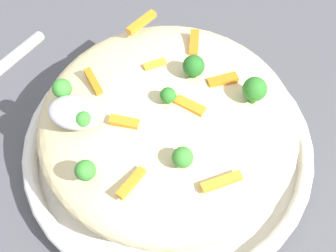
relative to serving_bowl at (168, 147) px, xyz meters
name	(u,v)px	position (x,y,z in m)	size (l,w,h in m)	color
ground_plane	(168,156)	(0.00, 0.00, -0.02)	(2.40, 2.40, 0.00)	#4C4C51
serving_bowl	(168,147)	(0.00, 0.00, 0.00)	(0.34, 0.34, 0.04)	white
pasta_mound	(168,123)	(0.00, 0.00, 0.05)	(0.28, 0.28, 0.08)	beige
carrot_piece_0	(131,183)	(0.01, 0.09, 0.09)	(0.03, 0.01, 0.01)	orange
carrot_piece_1	(194,43)	(-0.01, -0.09, 0.09)	(0.04, 0.01, 0.01)	orange
carrot_piece_2	(221,182)	(-0.07, 0.07, 0.09)	(0.04, 0.01, 0.01)	orange
carrot_piece_3	(223,80)	(-0.05, -0.04, 0.09)	(0.03, 0.01, 0.01)	orange
carrot_piece_4	(142,22)	(0.06, -0.11, 0.09)	(0.04, 0.01, 0.01)	orange
carrot_piece_5	(93,82)	(0.08, -0.01, 0.09)	(0.04, 0.01, 0.01)	orange
carrot_piece_6	(155,65)	(0.03, -0.05, 0.09)	(0.02, 0.01, 0.01)	orange
carrot_piece_7	(190,105)	(-0.02, 0.00, 0.09)	(0.03, 0.01, 0.01)	orange
carrot_piece_8	(124,122)	(0.04, 0.03, 0.09)	(0.03, 0.01, 0.01)	orange
broccoli_floret_0	(62,89)	(0.11, 0.01, 0.10)	(0.02, 0.02, 0.02)	#377928
broccoli_floret_1	(85,171)	(0.05, 0.10, 0.10)	(0.02, 0.02, 0.02)	#377928
broccoli_floret_2	(194,66)	(-0.02, -0.04, 0.10)	(0.02, 0.02, 0.03)	#205B1C
broccoli_floret_3	(183,158)	(-0.03, 0.06, 0.10)	(0.02, 0.02, 0.03)	#377928
broccoli_floret_4	(166,95)	(0.00, 0.00, 0.10)	(0.02, 0.02, 0.02)	#296820
broccoli_floret_5	(84,120)	(0.07, 0.04, 0.10)	(0.02, 0.02, 0.02)	#377928
broccoli_floret_6	(255,89)	(-0.08, -0.03, 0.10)	(0.02, 0.02, 0.03)	#296820
serving_spoon	(45,98)	(0.12, 0.03, 0.11)	(0.12, 0.17, 0.07)	#B7B7BC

